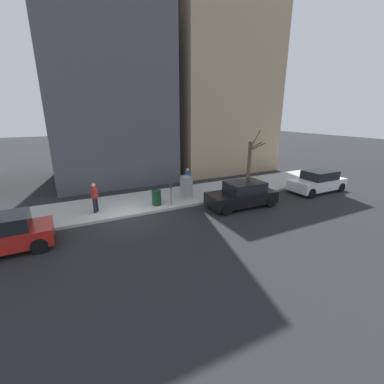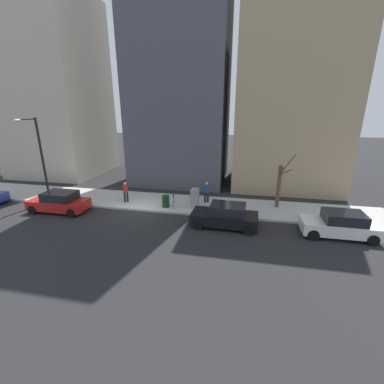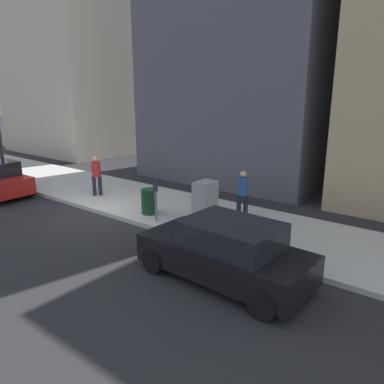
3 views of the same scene
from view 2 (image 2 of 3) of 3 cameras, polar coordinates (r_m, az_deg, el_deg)
name	(u,v)px [view 2 (image 2 of 3)]	position (r m, az deg, el deg)	size (l,w,h in m)	color
ground_plane	(138,211)	(19.56, -11.90, -4.19)	(120.00, 120.00, 0.00)	#232326
sidewalk	(148,201)	(21.25, -9.82, -2.02)	(4.00, 36.00, 0.15)	#B2AFA8
parked_car_white	(340,225)	(17.63, 30.01, -6.29)	(1.93, 4.20, 1.52)	white
parked_car_black	(225,216)	(16.62, 7.41, -5.28)	(2.07, 4.27, 1.52)	black
parked_car_red	(59,202)	(21.24, -27.41, -1.98)	(1.95, 4.21, 1.52)	red
parking_meter	(174,199)	(18.76, -4.11, -1.60)	(0.14, 0.10, 1.35)	slate
utility_box	(195,198)	(19.27, 0.66, -1.42)	(0.83, 0.61, 1.43)	#A8A399
streetlamp	(39,153)	(23.05, -30.91, 7.39)	(1.97, 0.32, 6.50)	black
bare_tree	(279,185)	(20.04, 18.83, 1.51)	(1.37, 1.10, 4.04)	brown
trash_bin	(166,201)	(19.50, -5.87, -2.06)	(0.56, 0.56, 0.90)	#14381E
pedestrian_near_meter	(207,191)	(20.25, 3.25, 0.23)	(0.36, 0.36, 1.66)	#1E1E2D
pedestrian_midblock	(126,191)	(20.93, -14.54, 0.26)	(0.36, 0.36, 1.66)	#1E1E2D
office_tower_left	(291,79)	(27.22, 21.21, 22.40)	(9.56, 9.56, 19.72)	tan
office_block_center	(181,36)	(28.08, -2.39, 31.41)	(9.02, 9.02, 27.53)	#4C4C56
office_tower_right	(55,90)	(33.75, -28.11, 19.39)	(9.05, 9.05, 18.43)	#BCB29E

